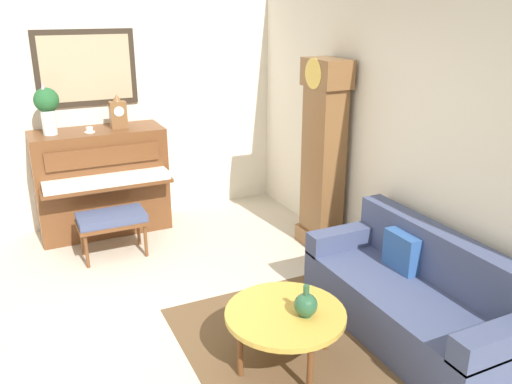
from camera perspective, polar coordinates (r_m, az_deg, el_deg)
ground_plane at (r=4.57m, az=-11.54°, el=-14.99°), size 6.40×6.00×0.10m
wall_left at (r=6.44m, az=-18.28°, el=8.76°), size 0.13×4.90×2.80m
wall_back at (r=5.00m, az=15.04°, el=6.07°), size 5.30×0.13×2.80m
area_rug at (r=4.20m, az=4.16°, el=-17.19°), size 2.10×1.50×0.01m
piano at (r=6.29m, az=-16.37°, el=1.15°), size 0.87×1.44×1.21m
piano_bench at (r=5.67m, az=-15.37°, el=-2.96°), size 0.42×0.70×0.48m
grandfather_clock at (r=5.58m, az=7.28°, el=3.33°), size 0.52×0.34×2.03m
couch at (r=4.44m, az=16.87°, el=-11.02°), size 1.90×0.80×0.84m
coffee_table at (r=3.91m, az=3.20°, el=-13.21°), size 0.88×0.88×0.43m
mantel_clock at (r=6.14m, az=-14.73°, el=8.28°), size 0.13×0.18×0.38m
flower_vase at (r=6.02m, az=-21.73°, el=8.73°), size 0.26×0.26×0.58m
teacup at (r=6.04m, az=-17.61°, el=6.40°), size 0.12×0.12×0.06m
green_jug at (r=3.82m, az=5.42°, el=-12.06°), size 0.17×0.17×0.24m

